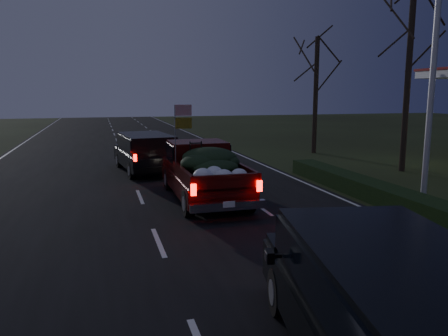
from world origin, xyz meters
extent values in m
plane|color=black|center=(0.00, 0.00, 0.00)|extent=(120.00, 120.00, 0.00)
cube|color=black|center=(0.00, 0.00, 0.01)|extent=(14.00, 120.00, 0.02)
cube|color=black|center=(7.80, 3.00, 0.30)|extent=(1.00, 10.00, 0.60)
cylinder|color=silver|center=(9.50, 2.00, 4.50)|extent=(0.20, 0.20, 9.00)
cylinder|color=black|center=(12.50, 7.00, 4.25)|extent=(0.28, 0.28, 8.50)
cylinder|color=black|center=(11.50, 14.00, 3.50)|extent=(0.28, 0.28, 7.00)
cube|color=#400A08|center=(2.12, 4.10, 0.64)|extent=(2.17, 5.38, 0.59)
cube|color=#400A08|center=(2.13, 5.07, 1.45)|extent=(1.99, 1.73, 0.97)
cube|color=black|center=(2.13, 5.07, 1.56)|extent=(2.10, 1.62, 0.59)
cube|color=#400A08|center=(2.12, 2.70, 0.97)|extent=(2.00, 3.02, 0.06)
ellipsoid|color=black|center=(2.17, 3.24, 1.45)|extent=(1.73, 1.94, 0.64)
cylinder|color=gray|center=(1.16, 4.11, 2.20)|extent=(0.03, 0.03, 2.15)
cube|color=red|center=(1.45, 4.10, 3.09)|extent=(0.56, 0.02, 0.37)
cube|color=gold|center=(1.45, 4.10, 2.66)|extent=(0.56, 0.02, 0.37)
cube|color=black|center=(0.73, 10.16, 0.66)|extent=(2.68, 5.28, 0.63)
cube|color=black|center=(0.76, 9.90, 1.37)|extent=(2.40, 3.90, 0.85)
cube|color=black|center=(0.76, 9.90, 1.46)|extent=(2.49, 3.81, 0.51)
cube|color=black|center=(2.10, -5.92, 0.67)|extent=(3.11, 5.51, 0.65)
cube|color=black|center=(2.05, -6.19, 1.41)|extent=(2.72, 4.11, 0.87)
cube|color=black|center=(2.05, -6.19, 1.49)|extent=(2.81, 4.02, 0.52)
cube|color=black|center=(1.05, -4.67, 1.28)|extent=(0.15, 0.25, 0.17)
camera|label=1|loc=(-1.28, -10.36, 3.64)|focal=35.00mm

